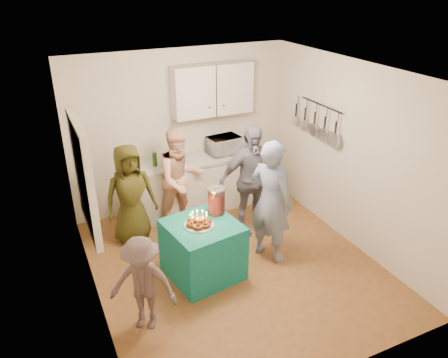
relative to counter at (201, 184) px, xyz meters
name	(u,v)px	position (x,y,z in m)	size (l,w,h in m)	color
floor	(235,265)	(-0.20, -1.70, -0.43)	(4.00, 4.00, 0.00)	brown
ceiling	(237,73)	(-0.20, -1.70, 2.17)	(4.00, 4.00, 0.00)	white
back_wall	(181,131)	(-0.20, 0.30, 0.87)	(3.60, 3.60, 0.00)	silver
left_wall	(87,210)	(-2.00, -1.70, 0.87)	(4.00, 4.00, 0.00)	silver
right_wall	(352,156)	(1.60, -1.70, 0.87)	(4.00, 4.00, 0.00)	silver
window_night	(82,177)	(-1.97, -1.40, 1.12)	(0.04, 1.00, 1.20)	black
counter	(201,184)	(0.00, 0.00, 0.00)	(2.20, 0.58, 0.86)	white
countertop	(200,159)	(0.00, 0.00, 0.46)	(2.24, 0.62, 0.05)	beige
upper_cabinet	(212,90)	(0.30, 0.15, 1.52)	(1.30, 0.30, 0.80)	white
pot_rack	(319,122)	(1.52, -1.00, 1.17)	(0.12, 1.00, 0.60)	black
microwave	(224,145)	(0.43, 0.00, 0.62)	(0.52, 0.35, 0.29)	white
party_table	(203,250)	(-0.66, -1.69, -0.05)	(0.85, 0.85, 0.76)	#127C70
donut_cake	(199,219)	(-0.70, -1.69, 0.42)	(0.38, 0.38, 0.18)	#381C0C
punch_jar	(216,201)	(-0.38, -1.50, 0.50)	(0.22, 0.22, 0.34)	#BA100E
man_birthday	(271,201)	(0.32, -1.69, 0.43)	(0.63, 0.41, 1.73)	#7E8FB7
woman_back_left	(130,195)	(-1.28, -0.52, 0.32)	(0.74, 0.48, 1.51)	brown
woman_back_center	(181,179)	(-0.49, -0.44, 0.37)	(0.78, 0.61, 1.61)	#EF957C
woman_back_right	(250,180)	(0.41, -0.96, 0.42)	(0.99, 0.41, 1.69)	black
child_near_left	(143,284)	(-1.60, -2.27, 0.15)	(0.74, 0.43, 1.15)	#534243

